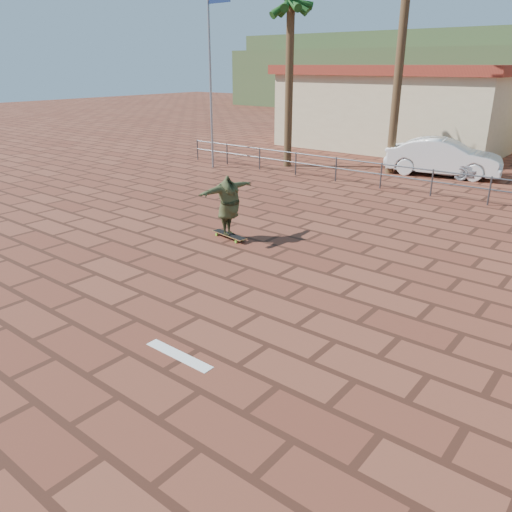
{
  "coord_description": "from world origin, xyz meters",
  "views": [
    {
      "loc": [
        6.18,
        -5.98,
        4.54
      ],
      "look_at": [
        0.12,
        1.59,
        0.8
      ],
      "focal_mm": 35.0,
      "sensor_mm": 36.0,
      "label": 1
    }
  ],
  "objects_px": {
    "car_silver": "(436,158)",
    "car_white": "(443,157)",
    "longboard": "(229,235)",
    "skateboarder": "(229,206)"
  },
  "relations": [
    {
      "from": "skateboarder",
      "to": "car_white",
      "type": "distance_m",
      "value": 12.24
    },
    {
      "from": "longboard",
      "to": "car_white",
      "type": "height_order",
      "value": "car_white"
    },
    {
      "from": "car_silver",
      "to": "car_white",
      "type": "relative_size",
      "value": 0.85
    },
    {
      "from": "car_silver",
      "to": "skateboarder",
      "type": "bearing_deg",
      "value": 170.27
    },
    {
      "from": "longboard",
      "to": "car_silver",
      "type": "height_order",
      "value": "car_silver"
    },
    {
      "from": "longboard",
      "to": "car_silver",
      "type": "distance_m",
      "value": 12.26
    },
    {
      "from": "longboard",
      "to": "skateboarder",
      "type": "xyz_separation_m",
      "value": [
        -0.0,
        0.0,
        0.84
      ]
    },
    {
      "from": "car_silver",
      "to": "car_white",
      "type": "distance_m",
      "value": 0.37
    },
    {
      "from": "longboard",
      "to": "skateboarder",
      "type": "bearing_deg",
      "value": -171.54
    },
    {
      "from": "skateboarder",
      "to": "car_white",
      "type": "bearing_deg",
      "value": -6.24
    }
  ]
}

